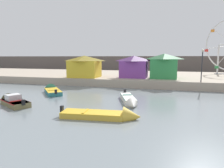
# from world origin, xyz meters

# --- Properties ---
(quay_promenade) EXTENTS (110.00, 19.06, 1.09)m
(quay_promenade) POSITION_xyz_m (0.00, 27.37, 0.54)
(quay_promenade) COLOR tan
(quay_promenade) RESTS_ON ground_plane
(distant_town_skyline) EXTENTS (140.00, 3.00, 4.40)m
(distant_town_skyline) POSITION_xyz_m (0.00, 45.22, 2.20)
(distant_town_skyline) COLOR #564C47
(distant_town_skyline) RESTS_ON ground_plane
(motorboat_olive_wood) EXTENTS (4.29, 3.13, 1.36)m
(motorboat_olive_wood) POSITION_xyz_m (-15.92, 5.98, 0.30)
(motorboat_olive_wood) COLOR olive
(motorboat_olive_wood) RESTS_ON ground_plane
(motorboat_teal_painted) EXTENTS (4.32, 4.73, 1.36)m
(motorboat_teal_painted) POSITION_xyz_m (-15.96, 12.26, 0.25)
(motorboat_teal_painted) COLOR teal
(motorboat_teal_painted) RESTS_ON ground_plane
(motorboat_white_red_stripe) EXTENTS (2.68, 5.14, 1.06)m
(motorboat_white_red_stripe) POSITION_xyz_m (-6.05, 9.26, 0.27)
(motorboat_white_red_stripe) COLOR silver
(motorboat_white_red_stripe) RESTS_ON ground_plane
(motorboat_mustard_yellow) EXTENTS (5.68, 1.95, 1.30)m
(motorboat_mustard_yellow) POSITION_xyz_m (-6.55, 4.41, 0.22)
(motorboat_mustard_yellow) COLOR gold
(motorboat_mustard_yellow) RESTS_ON ground_plane
(carnival_booth_purple_stall) EXTENTS (4.28, 3.64, 3.26)m
(carnival_booth_purple_stall) POSITION_xyz_m (-7.77, 21.63, 2.78)
(carnival_booth_purple_stall) COLOR purple
(carnival_booth_purple_stall) RESTS_ON quay_promenade
(carnival_booth_green_kiosk) EXTENTS (4.18, 3.85, 3.56)m
(carnival_booth_green_kiosk) POSITION_xyz_m (-3.36, 21.72, 2.93)
(carnival_booth_green_kiosk) COLOR #33934C
(carnival_booth_green_kiosk) RESTS_ON quay_promenade
(carnival_booth_yellow_awning) EXTENTS (4.95, 4.04, 3.28)m
(carnival_booth_yellow_awning) POSITION_xyz_m (-15.11, 20.04, 2.79)
(carnival_booth_yellow_awning) COLOR yellow
(carnival_booth_yellow_awning) RESTS_ON quay_promenade
(promenade_lamp_near) EXTENTS (0.32, 0.32, 4.02)m
(promenade_lamp_near) POSITION_xyz_m (1.16, 18.31, 3.71)
(promenade_lamp_near) COLOR #2D2D33
(promenade_lamp_near) RESTS_ON quay_promenade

